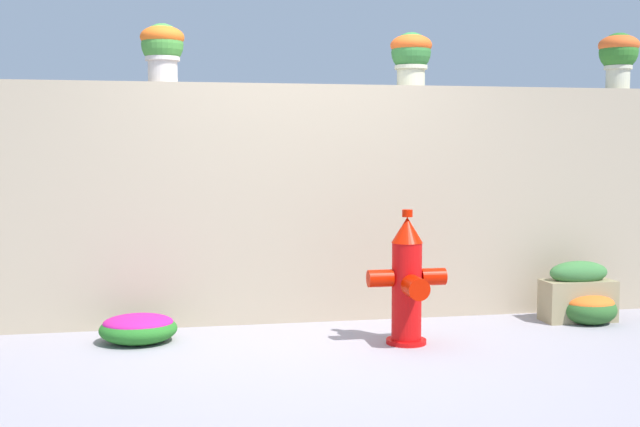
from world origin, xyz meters
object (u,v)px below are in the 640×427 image
Objects in this scene: potted_plant_3 at (619,53)px; fire_hydrant at (407,283)px; planter_box at (578,292)px; potted_plant_1 at (162,47)px; potted_plant_2 at (411,54)px; flower_bush_left at (589,307)px; flower_bush_right at (138,327)px.

potted_plant_3 is 0.51× the size of fire_hydrant.
fire_hydrant is 1.66× the size of planter_box.
potted_plant_3 is (3.70, -0.02, 0.03)m from potted_plant_1.
planter_box is at bearing -24.82° from potted_plant_2.
flower_bush_left is (-0.54, -0.61, -1.99)m from potted_plant_3.
flower_bush_right is (-1.80, 0.39, -0.32)m from fire_hydrant.
flower_bush_left reaches higher than flower_bush_right.
flower_bush_left is (1.55, 0.37, -0.30)m from fire_hydrant.
flower_bush_right is (-3.35, 0.03, -0.02)m from flower_bush_left.
flower_bush_left is at bearing -27.49° from potted_plant_2.
potted_plant_3 is (1.77, -0.03, 0.04)m from potted_plant_2.
planter_box is (-0.59, -0.51, -1.89)m from potted_plant_3.
potted_plant_1 is 0.83× the size of flower_bush_right.
potted_plant_3 reaches higher than potted_plant_1.
potted_plant_2 is at bearing 0.35° from potted_plant_1.
flower_bush_left is at bearing 13.24° from fire_hydrant.
flower_bush_left is (1.23, -0.64, -1.95)m from potted_plant_2.
planter_box is (3.31, 0.06, 0.12)m from flower_bush_right.
potted_plant_1 is 3.77m from flower_bush_left.
potted_plant_3 is at bearing 24.84° from fire_hydrant.
potted_plant_2 reaches higher than fire_hydrant.
flower_bush_left is at bearing -64.12° from planter_box.
potted_plant_1 reaches higher than flower_bush_left.
planter_box reaches higher than flower_bush_right.
potted_plant_3 is 0.88× the size of flower_bush_right.
fire_hydrant is at bearing -155.16° from potted_plant_3.
potted_plant_3 is at bearing 8.44° from flower_bush_right.
fire_hydrant is (-2.10, -0.97, -1.69)m from potted_plant_3.
potted_plant_3 is at bearing 41.11° from planter_box.
potted_plant_1 is 0.80× the size of planter_box.
fire_hydrant reaches higher than flower_bush_right.
potted_plant_2 is 1.96m from fire_hydrant.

